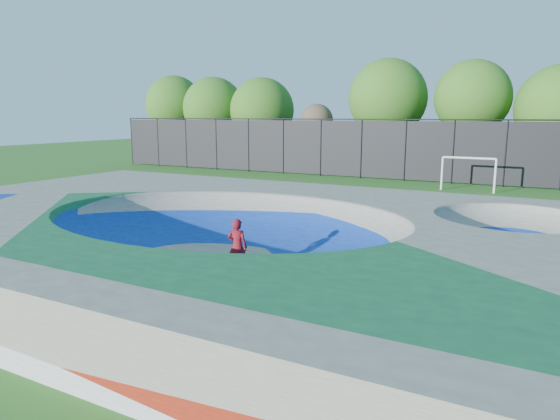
# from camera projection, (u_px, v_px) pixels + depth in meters

# --- Properties ---
(ground) EXTENTS (120.00, 120.00, 0.00)m
(ground) POSITION_uv_depth(u_px,v_px,m) (224.00, 263.00, 14.71)
(ground) COLOR #265B19
(ground) RESTS_ON ground
(skate_deck) EXTENTS (22.00, 14.00, 1.50)m
(skate_deck) POSITION_uv_depth(u_px,v_px,m) (223.00, 238.00, 14.57)
(skate_deck) COLOR gray
(skate_deck) RESTS_ON ground
(skater) EXTENTS (0.61, 0.45, 1.55)m
(skater) POSITION_uv_depth(u_px,v_px,m) (237.00, 247.00, 13.51)
(skater) COLOR red
(skater) RESTS_ON ground
(skateboard) EXTENTS (0.81, 0.37, 0.05)m
(skateboard) POSITION_uv_depth(u_px,v_px,m) (238.00, 273.00, 13.65)
(skateboard) COLOR black
(skateboard) RESTS_ON ground
(soccer_goal) EXTENTS (2.97, 0.12, 1.96)m
(soccer_goal) POSITION_uv_depth(u_px,v_px,m) (468.00, 168.00, 28.16)
(soccer_goal) COLOR silver
(soccer_goal) RESTS_ON ground
(fence) EXTENTS (48.09, 0.09, 4.04)m
(fence) POSITION_uv_depth(u_px,v_px,m) (405.00, 149.00, 32.53)
(fence) COLOR black
(fence) RESTS_ON ground
(treeline) EXTENTS (52.47, 7.59, 8.45)m
(treeline) POSITION_uv_depth(u_px,v_px,m) (415.00, 106.00, 36.77)
(treeline) COLOR #453122
(treeline) RESTS_ON ground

